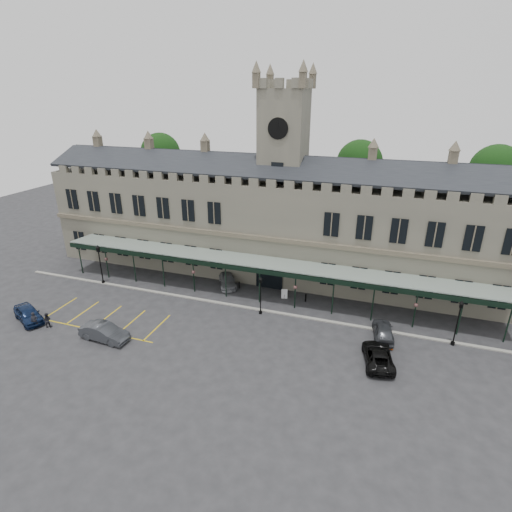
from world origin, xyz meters
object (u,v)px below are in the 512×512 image
(car_left_b, at_px, (104,332))
(person_a, at_px, (34,321))
(station_building, at_px, (282,224))
(lamp_post_mid, at_px, (261,292))
(sign_board, at_px, (284,294))
(car_van, at_px, (378,356))
(traffic_cone, at_px, (391,346))
(car_taxi, at_px, (227,280))
(lamp_post_right, at_px, (458,319))
(person_b, at_px, (47,320))
(car_right_a, at_px, (383,331))
(clock_tower, at_px, (283,170))
(lamp_post_left, at_px, (100,261))
(car_left_a, at_px, (28,314))

(car_left_b, height_order, person_a, person_a)
(station_building, bearing_deg, lamp_post_mid, -85.43)
(sign_board, distance_m, car_van, 13.68)
(traffic_cone, relative_size, car_taxi, 0.13)
(car_taxi, height_order, car_van, car_van)
(lamp_post_right, bearing_deg, lamp_post_mid, -178.98)
(lamp_post_mid, distance_m, car_van, 13.10)
(traffic_cone, height_order, person_b, person_b)
(car_van, relative_size, car_right_a, 1.14)
(car_right_a, bearing_deg, clock_tower, -49.15)
(station_building, bearing_deg, car_left_b, -119.54)
(clock_tower, height_order, car_right_a, clock_tower)
(car_van, xyz_separation_m, car_right_a, (0.25, 4.13, 0.05))
(lamp_post_left, bearing_deg, lamp_post_right, -0.52)
(car_right_a, bearing_deg, car_left_b, 11.59)
(station_building, relative_size, car_left_a, 13.03)
(lamp_post_mid, xyz_separation_m, person_a, (-20.08, -9.86, -1.64))
(lamp_post_right, bearing_deg, car_left_a, -167.14)
(lamp_post_left, bearing_deg, station_building, 27.96)
(lamp_post_mid, height_order, sign_board, lamp_post_mid)
(traffic_cone, height_order, car_van, car_van)
(lamp_post_left, relative_size, car_right_a, 1.14)
(person_b, bearing_deg, car_van, 164.20)
(lamp_post_right, bearing_deg, car_right_a, -172.36)
(clock_tower, relative_size, person_b, 16.14)
(car_left_b, relative_size, car_taxi, 1.05)
(sign_board, height_order, car_right_a, car_right_a)
(sign_board, relative_size, car_right_a, 0.27)
(station_building, height_order, clock_tower, clock_tower)
(station_building, distance_m, car_van, 21.17)
(car_van, xyz_separation_m, person_b, (-31.30, -4.58, 0.07))
(traffic_cone, bearing_deg, clock_tower, 136.62)
(station_building, bearing_deg, lamp_post_right, -28.86)
(car_left_b, height_order, car_right_a, car_left_b)
(car_right_a, bearing_deg, traffic_cone, 108.26)
(car_left_a, bearing_deg, traffic_cone, -52.50)
(lamp_post_right, relative_size, person_b, 3.01)
(clock_tower, relative_size, car_left_b, 5.13)
(station_building, height_order, car_taxi, station_building)
(lamp_post_mid, xyz_separation_m, car_taxi, (-5.88, 5.14, -1.87))
(clock_tower, distance_m, person_a, 30.96)
(station_building, relative_size, lamp_post_mid, 14.02)
(car_left_a, relative_size, car_taxi, 1.00)
(clock_tower, xyz_separation_m, traffic_cone, (14.06, -13.29, -12.81))
(lamp_post_right, xyz_separation_m, traffic_cone, (-5.39, -2.48, -2.44))
(person_a, bearing_deg, car_left_a, 119.61)
(car_left_a, bearing_deg, car_taxi, -22.13)
(traffic_cone, distance_m, car_left_b, 26.53)
(station_building, height_order, car_left_a, station_building)
(sign_board, height_order, person_a, person_a)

